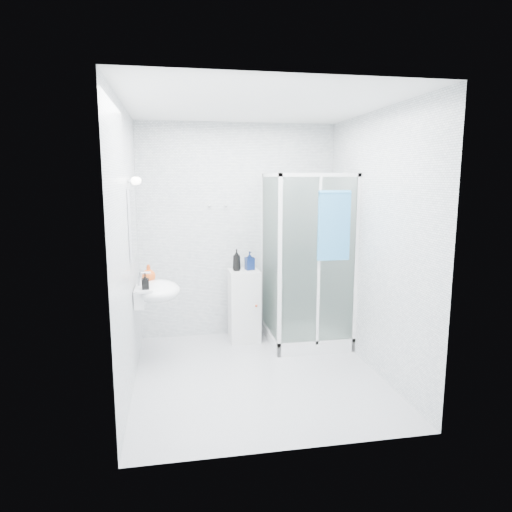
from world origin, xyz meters
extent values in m
cube|color=silver|center=(0.00, 0.00, 1.30)|extent=(2.40, 2.60, 2.60)
cube|color=#B3B5B8|center=(0.00, 0.00, 0.00)|extent=(2.40, 2.60, 0.01)
cube|color=white|center=(0.00, 0.00, 2.60)|extent=(2.40, 2.60, 0.01)
cube|color=white|center=(0.75, 0.85, 0.06)|extent=(0.90, 0.90, 0.12)
cube|color=silver|center=(0.32, 0.85, 1.98)|extent=(0.04, 0.90, 0.04)
cube|color=silver|center=(0.75, 0.42, 1.98)|extent=(0.90, 0.04, 0.04)
cube|color=silver|center=(0.32, 0.42, 1.00)|extent=(0.04, 0.04, 2.00)
cube|color=white|center=(0.31, 0.85, 1.04)|extent=(0.02, 0.82, 1.84)
cube|color=white|center=(0.75, 0.41, 1.04)|extent=(0.82, 0.02, 1.84)
cube|color=silver|center=(0.75, 0.42, 1.04)|extent=(0.03, 0.04, 1.84)
cylinder|color=silver|center=(0.75, 1.24, 1.35)|extent=(0.02, 0.02, 1.00)
cylinder|color=silver|center=(0.75, 1.21, 1.82)|extent=(0.09, 0.05, 0.09)
cylinder|color=silver|center=(0.80, 1.27, 1.05)|extent=(0.12, 0.04, 0.12)
cylinder|color=silver|center=(1.03, 0.38, 1.78)|extent=(0.03, 0.05, 0.03)
cube|color=white|center=(-1.14, 0.45, 0.75)|extent=(0.10, 0.40, 0.18)
ellipsoid|color=white|center=(-0.96, 0.45, 0.80)|extent=(0.46, 0.56, 0.20)
cube|color=white|center=(-1.08, 0.45, 0.85)|extent=(0.16, 0.50, 0.02)
cylinder|color=silver|center=(-1.14, 0.45, 0.93)|extent=(0.04, 0.04, 0.16)
cylinder|color=silver|center=(-1.09, 0.45, 0.99)|extent=(0.12, 0.02, 0.02)
cube|color=white|center=(-1.19, 0.45, 1.50)|extent=(0.02, 0.60, 0.70)
cylinder|color=silver|center=(-1.17, 0.29, 1.92)|extent=(0.05, 0.04, 0.04)
sphere|color=white|center=(-1.13, 0.29, 1.92)|extent=(0.08, 0.08, 0.08)
cylinder|color=silver|center=(-1.17, 0.61, 1.92)|extent=(0.05, 0.04, 0.04)
sphere|color=white|center=(-1.13, 0.61, 1.92)|extent=(0.08, 0.08, 0.08)
cylinder|color=silver|center=(-0.35, 1.27, 1.62)|extent=(0.02, 0.04, 0.02)
sphere|color=silver|center=(-0.35, 1.25, 1.62)|extent=(0.03, 0.03, 0.03)
cylinder|color=silver|center=(-0.15, 1.27, 1.62)|extent=(0.02, 0.04, 0.02)
sphere|color=silver|center=(-0.15, 1.25, 1.62)|extent=(0.03, 0.03, 0.03)
cube|color=silver|center=(0.03, 1.03, 0.43)|extent=(0.36, 0.36, 0.86)
cube|color=silver|center=(0.03, 0.86, 0.43)|extent=(0.32, 0.01, 0.73)
sphere|color=#B13B19|center=(0.14, 0.84, 0.47)|extent=(0.03, 0.03, 0.03)
cube|color=teal|center=(0.89, 0.36, 1.44)|extent=(0.35, 0.04, 0.72)
cylinder|color=teal|center=(0.89, 0.36, 1.80)|extent=(0.35, 0.05, 0.05)
imported|color=black|center=(-0.06, 1.03, 0.99)|extent=(0.12, 0.12, 0.26)
imported|color=#0C1B49|center=(0.10, 1.06, 0.97)|extent=(0.12, 0.12, 0.22)
imported|color=#C74C17|center=(-1.06, 0.61, 0.95)|extent=(0.15, 0.15, 0.18)
imported|color=black|center=(-1.07, 0.29, 0.94)|extent=(0.07, 0.08, 0.16)
camera|label=1|loc=(-0.79, -4.23, 1.94)|focal=32.00mm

